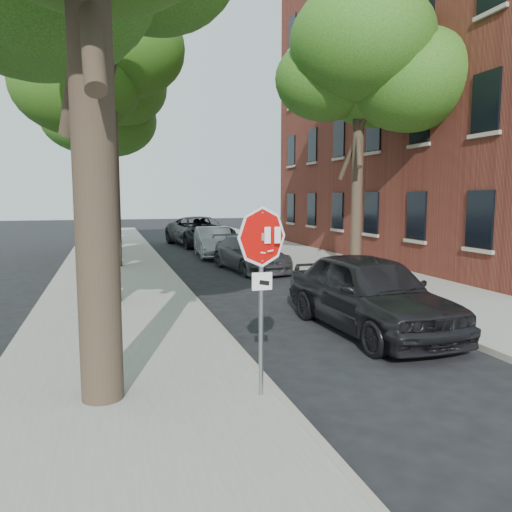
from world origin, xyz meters
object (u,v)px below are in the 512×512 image
at_px(tree_right, 358,73).
at_px(car_b, 214,242).
at_px(car_d, 200,231).
at_px(tree_far, 103,111).
at_px(apartment_building, 471,94).
at_px(stop_sign, 262,264).
at_px(tree_mid_a, 102,2).
at_px(car_a, 369,293).
at_px(tree_mid_b, 109,61).
at_px(car_c, 250,253).

xyz_separation_m(tree_right, car_b, (-3.84, 6.78, -6.50)).
bearing_deg(car_d, car_b, -101.27).
xyz_separation_m(tree_far, car_b, (4.86, -4.22, -6.50)).
relative_size(apartment_building, tree_right, 2.17).
bearing_deg(stop_sign, tree_mid_a, 105.07).
height_order(apartment_building, car_a, apartment_building).
bearing_deg(tree_far, tree_mid_a, -89.60).
bearing_deg(tree_mid_b, car_c, -21.61).
bearing_deg(car_b, car_d, 90.36).
relative_size(apartment_building, car_b, 4.67).
bearing_deg(apartment_building, car_a, -135.82).
height_order(tree_mid_b, car_d, tree_mid_b).
distance_m(tree_mid_a, car_a, 9.53).
height_order(stop_sign, car_d, stop_sign).
bearing_deg(car_d, stop_sign, -105.88).
bearing_deg(car_b, stop_sign, -95.74).
xyz_separation_m(apartment_building, tree_mid_a, (-16.62, -6.88, -0.05)).
relative_size(apartment_building, car_d, 3.29).
bearing_deg(apartment_building, tree_mid_a, -157.51).
bearing_deg(tree_mid_b, apartment_building, -0.43).
distance_m(tree_mid_b, car_d, 12.00).
distance_m(tree_far, tree_right, 14.02).
distance_m(tree_far, car_b, 9.15).
bearing_deg(car_a, tree_right, 62.32).
bearing_deg(car_b, car_a, -84.32).
height_order(stop_sign, tree_mid_b, tree_mid_b).
height_order(tree_right, car_b, tree_right).
bearing_deg(stop_sign, car_a, 41.76).
xyz_separation_m(stop_sign, car_c, (3.30, 12.16, -1.28)).
xyz_separation_m(tree_right, car_c, (-3.38, 2.02, -6.55)).
xyz_separation_m(car_b, car_c, (0.46, -4.76, -0.05)).
distance_m(tree_mid_b, tree_far, 7.04).
bearing_deg(tree_right, car_c, 149.10).
height_order(car_a, car_d, car_d).
height_order(tree_far, car_c, tree_far).
distance_m(apartment_building, tree_right, 8.93).
distance_m(tree_far, car_a, 20.00).
height_order(tree_mid_b, car_b, tree_mid_b).
xyz_separation_m(tree_far, car_d, (5.20, 1.31, -6.36)).
xyz_separation_m(car_a, car_d, (-0.13, 19.50, 0.02)).
distance_m(tree_right, car_b, 10.14).
xyz_separation_m(tree_mid_a, car_b, (4.76, 9.77, -6.89)).
relative_size(stop_sign, tree_mid_a, 0.27).
relative_size(tree_mid_b, tree_right, 1.11).
xyz_separation_m(tree_mid_a, car_d, (5.10, 15.30, -6.75)).
relative_size(tree_far, car_d, 1.52).
bearing_deg(car_d, car_c, -97.13).
bearing_deg(tree_far, car_d, 14.15).
height_order(tree_right, car_d, tree_right).
distance_m(stop_sign, tree_mid_b, 15.48).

